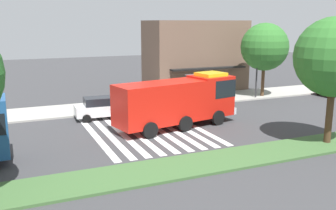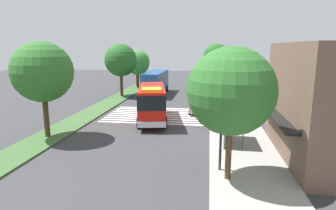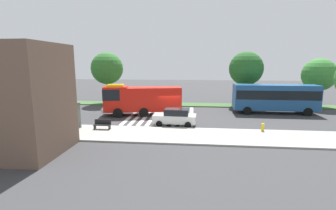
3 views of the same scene
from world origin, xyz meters
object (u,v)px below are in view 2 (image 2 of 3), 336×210
(parked_car_west, at_px, (199,105))
(sidewalk_tree_west, at_px, (217,62))
(median_tree_far_west, at_px, (137,63))
(transit_bus, at_px, (156,81))
(street_lamp, at_px, (222,115))
(sidewalk_tree_center, at_px, (231,91))
(median_tree_center, at_px, (42,72))
(median_tree_west, at_px, (121,60))
(bus_stop_shelter, at_px, (228,120))
(bench_near_shelter, at_px, (225,123))
(fire_hydrant, at_px, (213,97))
(fire_truck, at_px, (152,102))
(sidewalk_tree_far_west, at_px, (216,56))

(parked_car_west, xyz_separation_m, sidewalk_tree_west, (-15.72, 2.20, 4.12))
(median_tree_far_west, bearing_deg, parked_car_west, 32.07)
(transit_bus, xyz_separation_m, street_lamp, (28.09, 9.14, 1.36))
(sidewalk_tree_center, bearing_deg, median_tree_center, -112.24)
(median_tree_west, bearing_deg, bus_stop_shelter, 36.13)
(transit_bus, distance_m, median_tree_center, 24.05)
(parked_car_west, height_order, bench_near_shelter, parked_car_west)
(sidewalk_tree_center, distance_m, fire_hydrant, 25.79)
(transit_bus, bearing_deg, street_lamp, -161.62)
(sidewalk_tree_center, relative_size, median_tree_far_west, 1.08)
(sidewalk_tree_west, relative_size, sidewalk_tree_center, 0.93)
(median_tree_west, bearing_deg, parked_car_west, 52.42)
(bench_near_shelter, relative_size, median_tree_center, 0.21)
(fire_truck, xyz_separation_m, median_tree_far_west, (-23.98, -7.48, 2.61))
(bench_near_shelter, xyz_separation_m, median_tree_far_west, (-26.03, -14.64, 4.04))
(sidewalk_tree_far_west, distance_m, sidewalk_tree_center, 39.77)
(parked_car_west, xyz_separation_m, fire_hydrant, (-8.22, 1.70, -0.40))
(fire_hydrant, bearing_deg, sidewalk_tree_west, 176.18)
(parked_car_west, distance_m, fire_hydrant, 8.40)
(sidewalk_tree_far_west, bearing_deg, sidewalk_tree_west, 0.00)
(bus_stop_shelter, xyz_separation_m, sidewalk_tree_center, (6.42, -0.34, 3.20))
(sidewalk_tree_far_west, xyz_separation_m, fire_hydrant, (14.39, -0.50, -5.27))
(transit_bus, distance_m, fire_hydrant, 9.95)
(fire_truck, distance_m, median_tree_center, 10.56)
(fire_truck, bearing_deg, sidewalk_tree_center, 17.65)
(sidewalk_tree_west, distance_m, median_tree_far_west, 14.73)
(transit_bus, xyz_separation_m, sidewalk_tree_far_west, (-10.58, 9.54, 3.62))
(sidewalk_tree_center, xyz_separation_m, median_tree_far_west, (-36.44, -14.28, -0.46))
(transit_bus, distance_m, bench_near_shelter, 21.28)
(sidewalk_tree_center, relative_size, fire_hydrant, 10.46)
(sidewalk_tree_far_west, bearing_deg, transit_bus, -42.06)
(parked_car_west, xyz_separation_m, median_tree_center, (11.31, -12.09, 4.55))
(transit_bus, distance_m, bus_stop_shelter, 24.83)
(median_tree_center, relative_size, fire_hydrant, 11.05)
(bench_near_shelter, bearing_deg, median_tree_center, -72.65)
(transit_bus, distance_m, median_tree_far_west, 9.01)
(bench_near_shelter, relative_size, median_tree_west, 0.21)
(bench_near_shelter, height_order, sidewalk_tree_far_west, sidewalk_tree_far_west)
(median_tree_west, xyz_separation_m, median_tree_center, (20.61, 0.00, -0.02))
(street_lamp, relative_size, fire_hydrant, 8.05)
(fire_truck, height_order, sidewalk_tree_west, sidewalk_tree_west)
(bench_near_shelter, xyz_separation_m, median_tree_west, (-16.03, -14.64, 4.88))
(sidewalk_tree_west, height_order, median_tree_far_west, median_tree_far_west)
(sidewalk_tree_center, distance_m, median_tree_west, 30.06)
(street_lamp, distance_m, fire_hydrant, 24.46)
(median_tree_west, bearing_deg, median_tree_far_west, 180.00)
(sidewalk_tree_west, bearing_deg, sidewalk_tree_far_west, 180.00)
(parked_car_west, relative_size, street_lamp, 0.79)
(sidewalk_tree_far_west, xyz_separation_m, median_tree_center, (33.93, -14.28, -0.31))
(median_tree_center, bearing_deg, fire_truck, 131.51)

